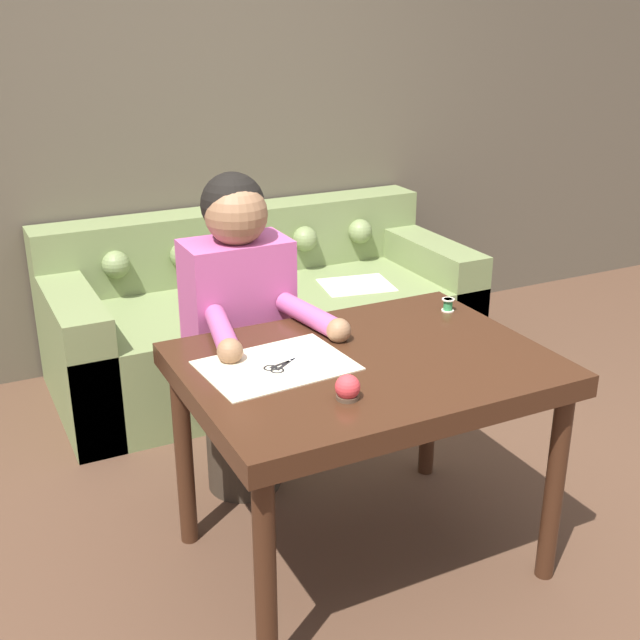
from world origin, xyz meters
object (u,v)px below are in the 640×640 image
at_px(dining_table, 365,383).
at_px(couch, 261,318).
at_px(thread_spool, 448,305).
at_px(person, 240,336).
at_px(pin_cushion, 348,388).
at_px(scissors, 284,365).

xyz_separation_m(dining_table, couch, (0.27, 1.51, -0.36)).
relative_size(couch, thread_spool, 45.09).
height_order(person, pin_cushion, person).
xyz_separation_m(dining_table, scissors, (-0.24, 0.07, 0.09)).
xyz_separation_m(person, thread_spool, (0.65, -0.35, 0.13)).
bearing_deg(dining_table, scissors, 164.72).
xyz_separation_m(scissors, pin_cushion, (0.07, -0.28, 0.03)).
relative_size(dining_table, thread_spool, 24.46).
relative_size(dining_table, couch, 0.54).
bearing_deg(couch, thread_spool, -81.67).
xyz_separation_m(couch, thread_spool, (0.19, -1.29, 0.47)).
height_order(dining_table, person, person).
distance_m(person, thread_spool, 0.75).
relative_size(couch, scissors, 9.75).
bearing_deg(person, couch, 63.74).
distance_m(dining_table, couch, 1.58).
bearing_deg(dining_table, pin_cushion, -130.04).
height_order(dining_table, scissors, scissors).
bearing_deg(couch, person, -116.26).
distance_m(couch, person, 1.10).
bearing_deg(pin_cushion, scissors, 103.59).
distance_m(dining_table, person, 0.61).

